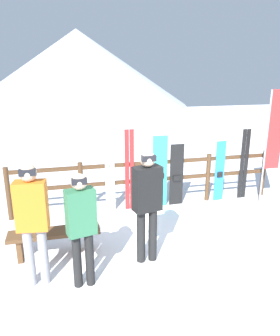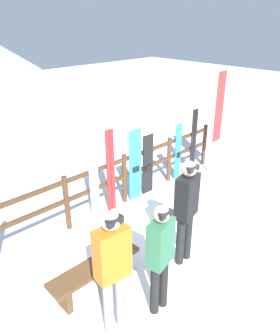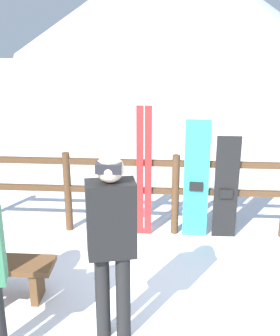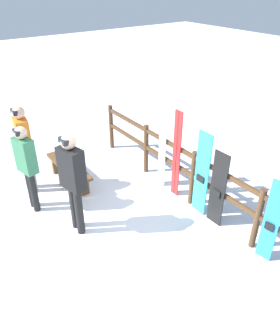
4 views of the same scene
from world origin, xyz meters
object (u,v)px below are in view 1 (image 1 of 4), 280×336
Objects in this scene: person_orange at (32,216)px; snowboard_blue at (220,171)px; person_black at (147,199)px; bench at (55,237)px; ski_pair_white at (110,173)px; person_plaid_green at (81,222)px; ski_pair_red at (130,170)px; snowboard_black_stripe at (177,175)px; ski_pair_black at (244,164)px; rental_flag at (272,137)px; snowboard_cyan at (160,172)px.

person_orange reaches higher than snowboard_blue.
person_black is 1.29× the size of snowboard_blue.
bench is at bearing 71.79° from person_orange.
ski_pair_white is 1.21× the size of snowboard_blue.
person_plaid_green is 2.70m from ski_pair_red.
bench is at bearing -150.09° from snowboard_black_stripe.
ski_pair_black is (3.89, 2.43, -0.16)m from person_plaid_green.
ski_pair_red is (0.16, 2.03, -0.18)m from person_black.
rental_flag is (0.41, -0.34, 0.70)m from ski_pair_black.
person_plaid_green is at bearing -66.41° from bench.
snowboard_cyan is at bearing -0.28° from ski_pair_red.
person_orange is at bearing -138.05° from snowboard_cyan.
person_black is at bearing -112.39° from snowboard_cyan.
snowboard_blue is at bearing 29.72° from person_orange.
ski_pair_red reaches higher than snowboard_blue.
person_plaid_green is 1.01× the size of ski_pair_black.
person_black is 3.06m from snowboard_blue.
rental_flag is at bearing -7.91° from snowboard_cyan.
person_orange is (-1.65, -0.20, -0.01)m from person_black.
ski_pair_red is at bearing 50.99° from person_orange.
ski_pair_white is (1.39, 2.24, -0.20)m from person_orange.
rental_flag is (2.06, -0.34, 0.83)m from snowboard_black_stripe.
person_plaid_green reaches higher than snowboard_blue.
ski_pair_red reaches higher than person_plaid_green.
bench is 0.58× the size of rental_flag.
rental_flag is at bearing 27.27° from person_black.
ski_pair_red reaches higher than ski_pair_white.
person_orange is 1.01× the size of ski_pair_red.
person_plaid_green is 0.66× the size of rental_flag.
person_plaid_green reaches higher than bench.
rental_flag reaches higher than snowboard_cyan.
snowboard_black_stripe is (1.22, 2.03, -0.37)m from person_black.
rental_flag reaches higher than ski_pair_black.
rental_flag reaches higher than snowboard_blue.
snowboard_cyan is 1.14× the size of snowboard_blue.
person_plaid_green is 4.81m from rental_flag.
ski_pair_black is at bearing 0.33° from snowboard_blue.
ski_pair_white reaches higher than ski_pair_black.
person_orange is (-0.63, 0.19, 0.07)m from person_plaid_green.
person_plaid_green is 4.59m from ski_pair_black.
snowboard_black_stripe is 1.66m from ski_pair_black.
person_black is 1.66m from person_orange.
person_black reaches higher than snowboard_blue.
ski_pair_white is 0.42m from ski_pair_red.
ski_pair_white is 1.22× the size of snowboard_black_stripe.
person_orange is 0.70× the size of rental_flag.
person_orange is 1.08× the size of ski_pair_black.
person_plaid_green is at bearing -158.92° from person_black.
snowboard_blue is (2.10, -0.00, -0.18)m from ski_pair_red.
person_black is at bearing -82.78° from ski_pair_white.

